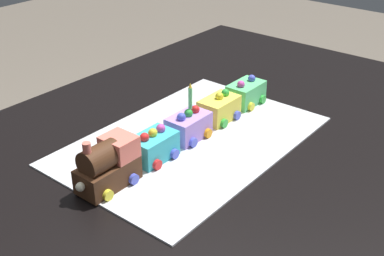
{
  "coord_description": "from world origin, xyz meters",
  "views": [
    {
      "loc": [
        -0.86,
        -0.62,
        1.31
      ],
      "look_at": [
        -0.08,
        0.01,
        0.77
      ],
      "focal_mm": 47.15,
      "sensor_mm": 36.0,
      "label": 1
    }
  ],
  "objects": [
    {
      "name": "cake_car_gondola_turquoise",
      "position": [
        -0.19,
        0.03,
        0.77
      ],
      "size": [
        0.1,
        0.08,
        0.07
      ],
      "color": "#38B7C6",
      "rests_on": "cake_board"
    },
    {
      "name": "cake_board",
      "position": [
        -0.08,
        0.01,
        0.74
      ],
      "size": [
        0.6,
        0.4,
        0.0
      ],
      "primitive_type": "cube",
      "color": "silver",
      "rests_on": "dining_table"
    },
    {
      "name": "cake_car_hopper_lemon",
      "position": [
        0.04,
        0.03,
        0.77
      ],
      "size": [
        0.1,
        0.08,
        0.07
      ],
      "color": "#F4E04C",
      "rests_on": "cake_board"
    },
    {
      "name": "cake_locomotive",
      "position": [
        -0.32,
        0.03,
        0.79
      ],
      "size": [
        0.14,
        0.08,
        0.12
      ],
      "color": "#472816",
      "rests_on": "cake_board"
    },
    {
      "name": "dining_table",
      "position": [
        0.0,
        0.0,
        0.63
      ],
      "size": [
        1.4,
        1.0,
        0.74
      ],
      "color": "black",
      "rests_on": "ground"
    },
    {
      "name": "cake_car_flatbed_mint_green",
      "position": [
        0.16,
        0.03,
        0.77
      ],
      "size": [
        0.1,
        0.08,
        0.07
      ],
      "color": "#59CC7A",
      "rests_on": "cake_board"
    },
    {
      "name": "cake_car_caboose_lavender",
      "position": [
        -0.08,
        0.03,
        0.77
      ],
      "size": [
        0.1,
        0.08,
        0.07
      ],
      "color": "#AD84E0",
      "rests_on": "cake_board"
    },
    {
      "name": "birthday_candle",
      "position": [
        -0.07,
        0.03,
        0.85
      ],
      "size": [
        0.01,
        0.01,
        0.06
      ],
      "color": "#66D872",
      "rests_on": "cake_car_caboose_lavender"
    }
  ]
}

